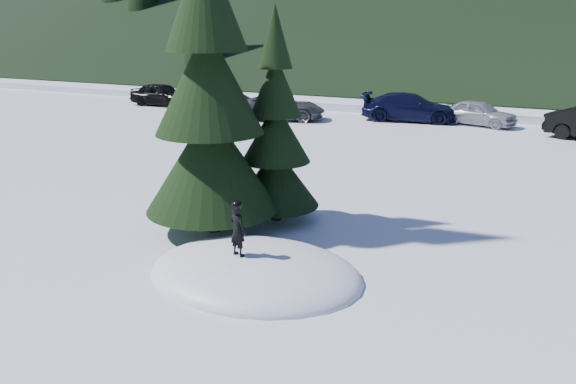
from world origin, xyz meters
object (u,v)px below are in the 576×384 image
at_px(car_3, 410,107).
at_px(car_2, 280,107).
at_px(spruce_short, 276,140).
at_px(car_4, 479,113).
at_px(spruce_tall, 209,95).
at_px(car_0, 162,94).
at_px(child_skier, 238,230).
at_px(car_1, 233,104).

bearing_deg(car_3, car_2, 104.32).
relative_size(spruce_short, car_4, 1.44).
relative_size(spruce_tall, car_2, 1.82).
distance_m(car_0, car_3, 15.63).
bearing_deg(car_3, child_skier, 177.21).
relative_size(spruce_tall, child_skier, 8.13).
bearing_deg(spruce_short, child_skier, -74.39).
xyz_separation_m(child_skier, car_4, (1.48, 20.87, -0.37)).
bearing_deg(car_0, spruce_tall, -139.11).
distance_m(child_skier, car_3, 20.78).
xyz_separation_m(spruce_short, car_1, (-10.44, 14.72, -1.44)).
distance_m(spruce_short, car_0, 23.24).
height_order(spruce_short, car_1, spruce_short).
bearing_deg(car_3, spruce_tall, 171.80).
xyz_separation_m(child_skier, car_0, (-17.59, 19.63, -0.30)).
relative_size(spruce_short, car_0, 1.28).
height_order(car_1, car_2, car_1).
distance_m(spruce_short, car_1, 18.10).
relative_size(car_1, car_2, 0.85).
bearing_deg(spruce_tall, car_3, 90.10).
xyz_separation_m(spruce_short, car_2, (-7.38, 14.58, -1.45)).
bearing_deg(car_1, spruce_tall, -171.69).
bearing_deg(car_4, car_1, 117.60).
xyz_separation_m(spruce_short, car_3, (-1.03, 17.23, -1.37)).
distance_m(spruce_short, car_3, 17.31).
relative_size(spruce_short, car_2, 1.13).
distance_m(spruce_tall, car_4, 19.31).
xyz_separation_m(spruce_short, car_0, (-16.63, 16.18, -1.39)).
relative_size(child_skier, car_4, 0.28).
height_order(child_skier, car_3, child_skier).
xyz_separation_m(child_skier, car_3, (-2.00, 20.68, -0.28)).
bearing_deg(car_1, car_4, -100.24).
distance_m(child_skier, car_0, 26.36).
bearing_deg(car_3, car_4, -95.24).
distance_m(car_1, car_4, 13.16).
distance_m(car_2, car_3, 6.88).
relative_size(spruce_tall, car_0, 2.06).
bearing_deg(car_1, car_3, -97.12).
distance_m(car_0, car_2, 9.38).
bearing_deg(child_skier, spruce_tall, -30.41).
distance_m(spruce_short, car_4, 17.64).
height_order(car_2, car_4, car_2).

